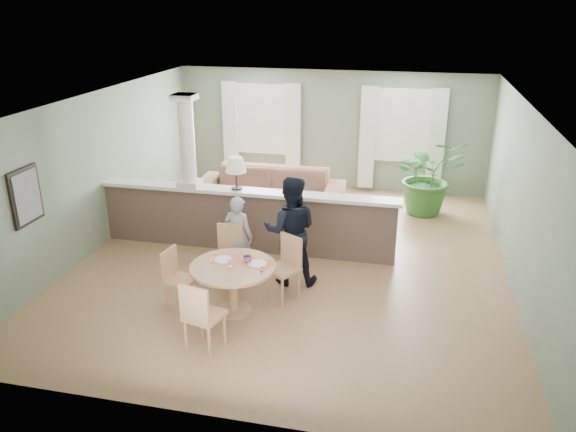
% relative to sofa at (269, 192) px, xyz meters
% --- Properties ---
extents(ground, '(8.00, 8.00, 0.00)m').
position_rel_sofa_xyz_m(ground, '(0.96, -2.10, -0.44)').
color(ground, tan).
rests_on(ground, ground).
extents(room_shell, '(7.02, 8.02, 2.71)m').
position_rel_sofa_xyz_m(room_shell, '(0.93, -1.47, 1.37)').
color(room_shell, gray).
rests_on(room_shell, ground).
extents(pony_wall, '(5.32, 0.38, 2.70)m').
position_rel_sofa_xyz_m(pony_wall, '(-0.02, -1.90, 0.26)').
color(pony_wall, brown).
rests_on(pony_wall, ground).
extents(sofa, '(3.06, 1.23, 0.89)m').
position_rel_sofa_xyz_m(sofa, '(0.00, 0.00, 0.00)').
color(sofa, '#8C644C').
rests_on(sofa, ground).
extents(houseplant, '(1.81, 1.71, 1.60)m').
position_rel_sofa_xyz_m(houseplant, '(3.17, 0.67, 0.35)').
color(houseplant, '#2E6729').
rests_on(houseplant, ground).
extents(dining_table, '(1.19, 1.19, 0.82)m').
position_rel_sofa_xyz_m(dining_table, '(0.51, -3.97, 0.13)').
color(dining_table, tan).
rests_on(dining_table, ground).
extents(chair_far_boy, '(0.48, 0.48, 0.92)m').
position_rel_sofa_xyz_m(chair_far_boy, '(0.15, -3.09, 0.06)').
color(chair_far_boy, tan).
rests_on(chair_far_boy, ground).
extents(chair_far_man, '(0.59, 0.59, 0.95)m').
position_rel_sofa_xyz_m(chair_far_man, '(1.11, -3.38, 0.08)').
color(chair_far_man, tan).
rests_on(chair_far_man, ground).
extents(chair_near, '(0.52, 0.52, 0.96)m').
position_rel_sofa_xyz_m(chair_near, '(0.40, -4.98, 0.09)').
color(chair_near, tan).
rests_on(chair_near, ground).
extents(chair_side, '(0.45, 0.45, 0.88)m').
position_rel_sofa_xyz_m(chair_side, '(-0.33, -4.01, 0.04)').
color(chair_side, tan).
rests_on(chair_side, ground).
extents(child_person, '(0.54, 0.40, 1.34)m').
position_rel_sofa_xyz_m(child_person, '(0.23, -2.87, 0.22)').
color(child_person, gray).
rests_on(child_person, ground).
extents(man_person, '(0.93, 0.78, 1.72)m').
position_rel_sofa_xyz_m(man_person, '(1.09, -2.91, 0.42)').
color(man_person, black).
rests_on(man_person, ground).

